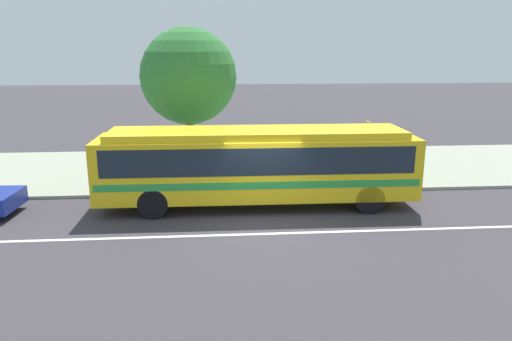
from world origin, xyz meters
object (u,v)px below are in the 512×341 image
(street_tree_near_stop, at_px, (188,76))
(bus_stop_sign, at_px, (367,145))
(pedestrian_standing_by_tree, at_px, (364,152))
(transit_bus, at_px, (258,162))
(pedestrian_waiting_near_sign, at_px, (155,161))
(pedestrian_walking_along_curb, at_px, (281,163))

(street_tree_near_stop, bearing_deg, bus_stop_sign, -22.10)
(pedestrian_standing_by_tree, bearing_deg, transit_bus, -144.76)
(pedestrian_waiting_near_sign, xyz_separation_m, bus_stop_sign, (8.30, -1.02, 0.70))
(pedestrian_walking_along_curb, relative_size, bus_stop_sign, 0.66)
(transit_bus, height_order, pedestrian_walking_along_curb, transit_bus)
(pedestrian_walking_along_curb, bearing_deg, pedestrian_standing_by_tree, 23.26)
(pedestrian_standing_by_tree, bearing_deg, pedestrian_walking_along_curb, -156.74)
(transit_bus, relative_size, pedestrian_waiting_near_sign, 6.68)
(pedestrian_walking_along_curb, xyz_separation_m, bus_stop_sign, (3.37, -0.06, 0.65))
(transit_bus, relative_size, street_tree_near_stop, 1.77)
(transit_bus, bearing_deg, pedestrian_standing_by_tree, 35.24)
(pedestrian_waiting_near_sign, bearing_deg, transit_bus, -35.34)
(pedestrian_standing_by_tree, xyz_separation_m, bus_stop_sign, (-0.40, -1.68, 0.64))
(pedestrian_standing_by_tree, relative_size, street_tree_near_stop, 0.28)
(bus_stop_sign, bearing_deg, pedestrian_walking_along_curb, 179.01)
(transit_bus, relative_size, bus_stop_sign, 4.23)
(transit_bus, relative_size, pedestrian_standing_by_tree, 6.32)
(pedestrian_standing_by_tree, distance_m, street_tree_near_stop, 8.09)
(pedestrian_waiting_near_sign, bearing_deg, pedestrian_walking_along_curb, -11.03)
(transit_bus, distance_m, pedestrian_walking_along_curb, 2.13)
(pedestrian_waiting_near_sign, relative_size, pedestrian_standing_by_tree, 0.95)
(transit_bus, distance_m, pedestrian_waiting_near_sign, 4.78)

